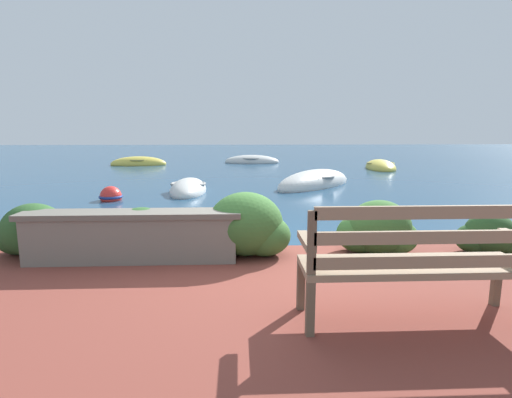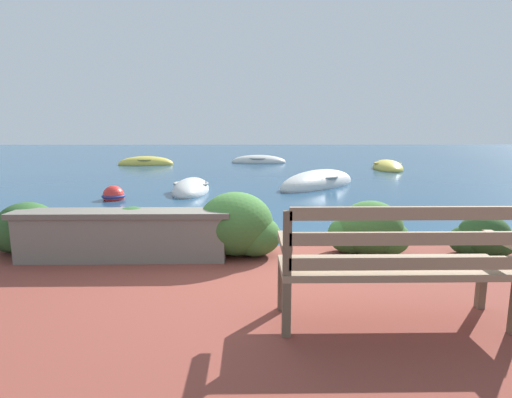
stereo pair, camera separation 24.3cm
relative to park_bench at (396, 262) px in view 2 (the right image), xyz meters
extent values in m
plane|color=navy|center=(-1.02, 2.05, -0.71)|extent=(80.00, 80.00, 0.00)
cube|color=brown|center=(-0.81, 0.26, -0.29)|extent=(0.06, 0.06, 0.40)
cube|color=brown|center=(0.81, 0.26, -0.29)|extent=(0.06, 0.06, 0.40)
cube|color=brown|center=(-0.81, -0.16, -0.29)|extent=(0.06, 0.06, 0.40)
cube|color=#8C755B|center=(0.00, 0.05, -0.06)|extent=(1.68, 0.48, 0.05)
cube|color=#8C755B|center=(0.00, -0.16, 0.04)|extent=(1.59, 0.04, 0.09)
cube|color=#8C755B|center=(0.00, -0.16, 0.22)|extent=(1.59, 0.04, 0.09)
cube|color=#8C755B|center=(0.00, -0.16, 0.39)|extent=(1.59, 0.04, 0.09)
cube|color=brown|center=(-0.81, -0.16, 0.19)|extent=(0.06, 0.04, 0.45)
cube|color=#8C755B|center=(-0.81, 0.05, 0.14)|extent=(0.07, 0.43, 0.05)
cube|color=#8C755B|center=(0.81, 0.05, 0.14)|extent=(0.07, 0.43, 0.05)
cube|color=slate|center=(-2.47, 1.55, -0.24)|extent=(2.27, 0.35, 0.50)
cube|color=#635F56|center=(-2.47, 1.55, 0.04)|extent=(2.38, 0.39, 0.06)
ellipsoid|color=#2D5628|center=(-3.65, 1.80, -0.18)|extent=(0.71, 0.64, 0.61)
ellipsoid|color=#2D5628|center=(-3.85, 1.85, -0.27)|extent=(0.54, 0.48, 0.43)
ellipsoid|color=#2D5628|center=(-3.47, 1.76, -0.29)|extent=(0.50, 0.45, 0.39)
ellipsoid|color=#2D5628|center=(-2.40, 1.69, -0.20)|extent=(0.67, 0.61, 0.57)
ellipsoid|color=#2D5628|center=(-2.58, 1.74, -0.28)|extent=(0.50, 0.45, 0.40)
ellipsoid|color=#2D5628|center=(-2.23, 1.65, -0.30)|extent=(0.47, 0.42, 0.37)
ellipsoid|color=#38662D|center=(-1.22, 1.72, -0.12)|extent=(0.86, 0.78, 0.73)
ellipsoid|color=#38662D|center=(-1.46, 1.78, -0.23)|extent=(0.65, 0.58, 0.52)
ellipsoid|color=#38662D|center=(-1.01, 1.67, -0.25)|extent=(0.60, 0.54, 0.47)
ellipsoid|color=#38662D|center=(0.33, 1.70, -0.17)|extent=(0.74, 0.67, 0.63)
ellipsoid|color=#38662D|center=(0.13, 1.76, -0.26)|extent=(0.56, 0.50, 0.44)
ellipsoid|color=#38662D|center=(0.52, 1.66, -0.28)|extent=(0.52, 0.47, 0.41)
ellipsoid|color=#284C23|center=(1.62, 1.63, -0.24)|extent=(0.57, 0.51, 0.49)
ellipsoid|color=#284C23|center=(1.47, 1.67, -0.31)|extent=(0.43, 0.39, 0.34)
ellipsoid|color=#284C23|center=(1.77, 1.60, -0.33)|extent=(0.40, 0.36, 0.31)
ellipsoid|color=silver|center=(-2.64, 7.85, -0.66)|extent=(0.97, 2.27, 0.65)
torus|color=gray|center=(-2.64, 7.85, -0.48)|extent=(0.96, 0.96, 0.07)
cube|color=#846647|center=(-2.64, 7.51, -0.51)|extent=(0.74, 0.14, 0.04)
cube|color=#846647|center=(-2.63, 8.13, -0.51)|extent=(0.74, 0.14, 0.04)
ellipsoid|color=silver|center=(0.97, 8.91, -0.64)|extent=(3.13, 3.28, 0.85)
torus|color=gray|center=(0.97, 8.91, -0.41)|extent=(1.63, 1.63, 0.07)
cube|color=#846647|center=(0.63, 8.54, -0.44)|extent=(0.76, 0.70, 0.04)
cube|color=#846647|center=(1.26, 9.23, -0.44)|extent=(0.76, 0.70, 0.04)
ellipsoid|color=#DBC64C|center=(4.80, 14.08, -0.66)|extent=(1.55, 3.05, 0.68)
torus|color=olive|center=(4.80, 14.08, -0.47)|extent=(1.31, 1.31, 0.07)
cube|color=#846647|center=(4.87, 14.51, -0.50)|extent=(0.92, 0.25, 0.04)
cube|color=#846647|center=(4.75, 13.72, -0.50)|extent=(0.92, 0.25, 0.04)
ellipsoid|color=#DBC64C|center=(-5.99, 16.25, -0.65)|extent=(2.64, 1.24, 0.72)
torus|color=olive|center=(-5.99, 16.25, -0.45)|extent=(1.12, 1.12, 0.07)
cube|color=#846647|center=(-5.60, 16.28, -0.48)|extent=(0.19, 0.81, 0.04)
cube|color=#846647|center=(-6.30, 16.22, -0.48)|extent=(0.19, 0.81, 0.04)
ellipsoid|color=silver|center=(-0.61, 17.30, -0.65)|extent=(2.87, 1.56, 0.70)
torus|color=gray|center=(-0.61, 17.30, -0.46)|extent=(1.38, 1.38, 0.07)
cube|color=#846647|center=(-0.20, 17.25, -0.49)|extent=(0.24, 0.98, 0.04)
cube|color=#846647|center=(-0.95, 17.34, -0.49)|extent=(0.24, 0.98, 0.04)
sphere|color=red|center=(-4.32, 6.71, -0.62)|extent=(0.50, 0.50, 0.50)
torus|color=navy|center=(-4.32, 6.71, -0.62)|extent=(0.55, 0.55, 0.06)
camera|label=1|loc=(-1.31, -2.75, 0.95)|focal=28.00mm
camera|label=2|loc=(-1.06, -2.76, 0.95)|focal=28.00mm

